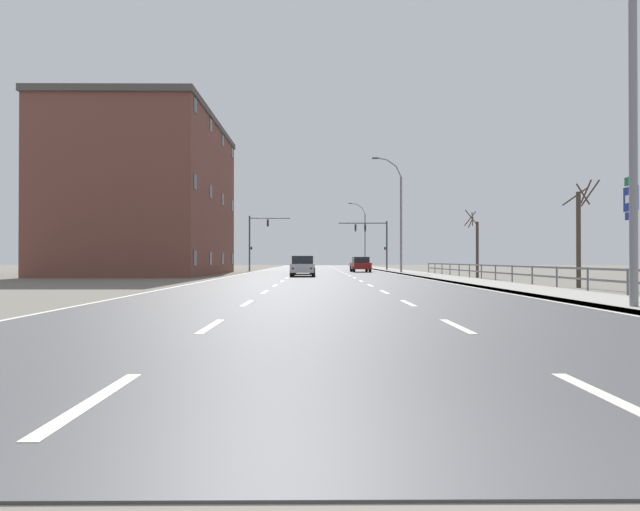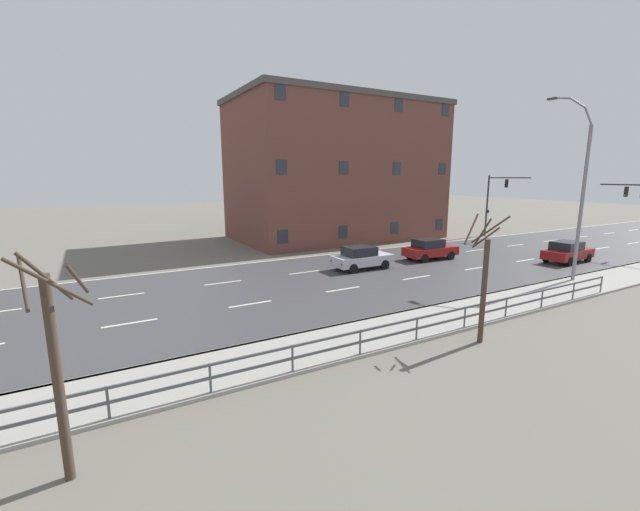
{
  "view_description": "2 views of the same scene",
  "coord_description": "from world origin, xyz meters",
  "px_view_note": "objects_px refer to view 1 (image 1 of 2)",
  "views": [
    {
      "loc": [
        -0.34,
        -2.85,
        1.28
      ],
      "look_at": [
        0.22,
        68.38,
        1.84
      ],
      "focal_mm": 30.35,
      "sensor_mm": 36.0,
      "label": 1
    },
    {
      "loc": [
        20.7,
        22.54,
        6.19
      ],
      "look_at": [
        0.0,
        34.25,
        1.55
      ],
      "focal_mm": 22.88,
      "sensor_mm": 36.0,
      "label": 2
    }
  ],
  "objects_px": {
    "street_lamp_distant": "(364,236)",
    "car_near_left": "(303,266)",
    "car_distant": "(360,264)",
    "highway_sign": "(631,222)",
    "brick_building": "(149,197)",
    "street_lamp_midground": "(399,217)",
    "street_lamp_foreground": "(627,89)",
    "traffic_signal_right": "(374,236)",
    "car_far_right": "(303,265)",
    "traffic_signal_left": "(257,235)"
  },
  "relations": [
    {
      "from": "street_lamp_midground",
      "to": "car_near_left",
      "type": "distance_m",
      "value": 13.37
    },
    {
      "from": "street_lamp_foreground",
      "to": "traffic_signal_right",
      "type": "xyz_separation_m",
      "value": [
        -1.0,
        49.12,
        -1.53
      ]
    },
    {
      "from": "street_lamp_midground",
      "to": "traffic_signal_left",
      "type": "xyz_separation_m",
      "value": [
        -14.51,
        11.47,
        -1.18
      ]
    },
    {
      "from": "highway_sign",
      "to": "brick_building",
      "type": "height_order",
      "value": "brick_building"
    },
    {
      "from": "car_distant",
      "to": "street_lamp_distant",
      "type": "bearing_deg",
      "value": 81.73
    },
    {
      "from": "traffic_signal_left",
      "to": "brick_building",
      "type": "distance_m",
      "value": 16.49
    },
    {
      "from": "car_near_left",
      "to": "street_lamp_foreground",
      "type": "bearing_deg",
      "value": -71.78
    },
    {
      "from": "street_lamp_foreground",
      "to": "street_lamp_distant",
      "type": "distance_m",
      "value": 73.44
    },
    {
      "from": "highway_sign",
      "to": "traffic_signal_right",
      "type": "height_order",
      "value": "traffic_signal_right"
    },
    {
      "from": "traffic_signal_left",
      "to": "brick_building",
      "type": "xyz_separation_m",
      "value": [
        -7.88,
        -14.24,
        2.66
      ]
    },
    {
      "from": "street_lamp_distant",
      "to": "car_far_right",
      "type": "bearing_deg",
      "value": -102.72
    },
    {
      "from": "street_lamp_distant",
      "to": "highway_sign",
      "type": "height_order",
      "value": "street_lamp_distant"
    },
    {
      "from": "street_lamp_foreground",
      "to": "brick_building",
      "type": "height_order",
      "value": "brick_building"
    },
    {
      "from": "street_lamp_distant",
      "to": "traffic_signal_left",
      "type": "distance_m",
      "value": 29.14
    },
    {
      "from": "car_distant",
      "to": "brick_building",
      "type": "bearing_deg",
      "value": -159.95
    },
    {
      "from": "highway_sign",
      "to": "car_distant",
      "type": "distance_m",
      "value": 40.74
    },
    {
      "from": "brick_building",
      "to": "car_far_right",
      "type": "bearing_deg",
      "value": 0.32
    },
    {
      "from": "highway_sign",
      "to": "car_far_right",
      "type": "relative_size",
      "value": 0.87
    },
    {
      "from": "traffic_signal_left",
      "to": "street_lamp_distant",
      "type": "bearing_deg",
      "value": 60.13
    },
    {
      "from": "traffic_signal_right",
      "to": "car_far_right",
      "type": "bearing_deg",
      "value": -117.75
    },
    {
      "from": "street_lamp_midground",
      "to": "traffic_signal_right",
      "type": "bearing_deg",
      "value": 94.43
    },
    {
      "from": "street_lamp_midground",
      "to": "car_far_right",
      "type": "height_order",
      "value": "street_lamp_midground"
    },
    {
      "from": "street_lamp_foreground",
      "to": "car_far_right",
      "type": "relative_size",
      "value": 2.72
    },
    {
      "from": "car_distant",
      "to": "brick_building",
      "type": "relative_size",
      "value": 0.21
    },
    {
      "from": "street_lamp_foreground",
      "to": "car_distant",
      "type": "xyz_separation_m",
      "value": [
        -3.21,
        41.94,
        -4.75
      ]
    },
    {
      "from": "street_lamp_distant",
      "to": "brick_building",
      "type": "bearing_deg",
      "value": -119.55
    },
    {
      "from": "highway_sign",
      "to": "brick_building",
      "type": "relative_size",
      "value": 0.18
    },
    {
      "from": "street_lamp_distant",
      "to": "highway_sign",
      "type": "relative_size",
      "value": 2.89
    },
    {
      "from": "street_lamp_foreground",
      "to": "brick_building",
      "type": "bearing_deg",
      "value": 123.45
    },
    {
      "from": "traffic_signal_right",
      "to": "brick_building",
      "type": "distance_m",
      "value": 26.4
    },
    {
      "from": "traffic_signal_right",
      "to": "street_lamp_foreground",
      "type": "bearing_deg",
      "value": -88.84
    },
    {
      "from": "street_lamp_distant",
      "to": "traffic_signal_right",
      "type": "bearing_deg",
      "value": -92.25
    },
    {
      "from": "street_lamp_midground",
      "to": "highway_sign",
      "type": "relative_size",
      "value": 2.99
    },
    {
      "from": "highway_sign",
      "to": "car_far_right",
      "type": "height_order",
      "value": "highway_sign"
    },
    {
      "from": "street_lamp_distant",
      "to": "highway_sign",
      "type": "distance_m",
      "value": 72.05
    },
    {
      "from": "street_lamp_distant",
      "to": "car_distant",
      "type": "bearing_deg",
      "value": -95.74
    },
    {
      "from": "highway_sign",
      "to": "traffic_signal_left",
      "type": "xyz_separation_m",
      "value": [
        -15.49,
        46.74,
        1.77
      ]
    },
    {
      "from": "street_lamp_midground",
      "to": "traffic_signal_left",
      "type": "distance_m",
      "value": 18.53
    },
    {
      "from": "street_lamp_midground",
      "to": "car_far_right",
      "type": "bearing_deg",
      "value": -163.15
    },
    {
      "from": "street_lamp_midground",
      "to": "street_lamp_distant",
      "type": "bearing_deg",
      "value": 90.01
    },
    {
      "from": "street_lamp_midground",
      "to": "brick_building",
      "type": "relative_size",
      "value": 0.54
    },
    {
      "from": "car_near_left",
      "to": "car_distant",
      "type": "bearing_deg",
      "value": 69.36
    },
    {
      "from": "traffic_signal_left",
      "to": "car_near_left",
      "type": "distance_m",
      "value": 21.59
    },
    {
      "from": "street_lamp_distant",
      "to": "car_near_left",
      "type": "height_order",
      "value": "street_lamp_distant"
    },
    {
      "from": "street_lamp_foreground",
      "to": "street_lamp_distant",
      "type": "height_order",
      "value": "street_lamp_foreground"
    },
    {
      "from": "street_lamp_foreground",
      "to": "traffic_signal_right",
      "type": "bearing_deg",
      "value": 91.16
    },
    {
      "from": "street_lamp_distant",
      "to": "brick_building",
      "type": "height_order",
      "value": "brick_building"
    },
    {
      "from": "street_lamp_midground",
      "to": "highway_sign",
      "type": "distance_m",
      "value": 35.41
    },
    {
      "from": "car_near_left",
      "to": "car_far_right",
      "type": "xyz_separation_m",
      "value": [
        -0.17,
        6.39,
        0.0
      ]
    },
    {
      "from": "street_lamp_foreground",
      "to": "car_far_right",
      "type": "distance_m",
      "value": 35.5
    }
  ]
}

